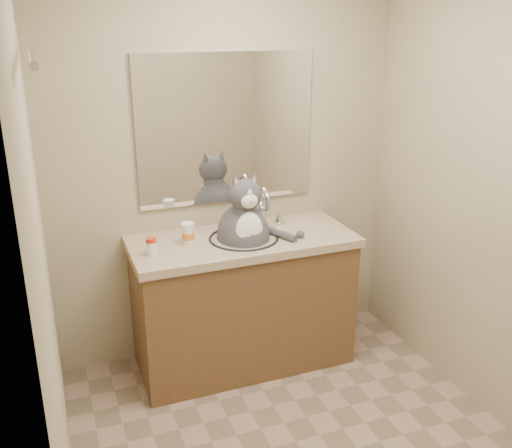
{
  "coord_description": "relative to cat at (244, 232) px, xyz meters",
  "views": [
    {
      "loc": [
        -1.06,
        -2.02,
        2.07
      ],
      "look_at": [
        -0.03,
        0.65,
        1.04
      ],
      "focal_mm": 40.0,
      "sensor_mm": 36.0,
      "label": 1
    }
  ],
  "objects": [
    {
      "name": "vanity",
      "position": [
        -0.0,
        0.02,
        -0.45
      ],
      "size": [
        1.34,
        0.59,
        1.12
      ],
      "color": "brown",
      "rests_on": "ground"
    },
    {
      "name": "grey_canister",
      "position": [
        -0.31,
        0.06,
        -0.01
      ],
      "size": [
        0.06,
        0.06,
        0.07
      ],
      "rotation": [
        0.0,
        0.0,
        -0.31
      ],
      "color": "gray",
      "rests_on": "vanity"
    },
    {
      "name": "pill_bottle_redcap",
      "position": [
        -0.56,
        -0.05,
        0.01
      ],
      "size": [
        0.07,
        0.07,
        0.1
      ],
      "rotation": [
        0.0,
        0.0,
        -0.22
      ],
      "color": "white",
      "rests_on": "vanity"
    },
    {
      "name": "mirror",
      "position": [
        -0.0,
        0.29,
        0.56
      ],
      "size": [
        1.1,
        0.02,
        0.9
      ],
      "primitive_type": "cube",
      "color": "white",
      "rests_on": "room"
    },
    {
      "name": "cat",
      "position": [
        0.0,
        0.0,
        0.0
      ],
      "size": [
        0.44,
        0.37,
        0.62
      ],
      "rotation": [
        0.0,
        0.0,
        -0.03
      ],
      "color": "#4B4B51",
      "rests_on": "vanity"
    },
    {
      "name": "pill_bottle_orange",
      "position": [
        -0.33,
        0.04,
        0.02
      ],
      "size": [
        0.09,
        0.09,
        0.13
      ],
      "rotation": [
        0.0,
        0.0,
        -0.32
      ],
      "color": "white",
      "rests_on": "vanity"
    },
    {
      "name": "shower_curtain",
      "position": [
        -1.05,
        -0.84,
        0.14
      ],
      "size": [
        0.02,
        1.3,
        1.93
      ],
      "color": "beige",
      "rests_on": "ground"
    },
    {
      "name": "room",
      "position": [
        -0.0,
        -0.94,
        0.31
      ],
      "size": [
        2.22,
        2.52,
        2.42
      ],
      "color": "gray",
      "rests_on": "ground"
    }
  ]
}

